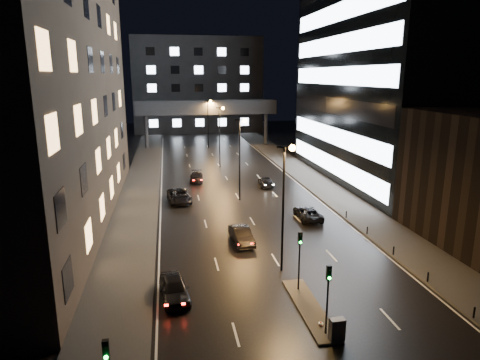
% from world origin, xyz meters
% --- Properties ---
extents(ground, '(160.00, 160.00, 0.00)m').
position_xyz_m(ground, '(0.00, 40.00, 0.00)').
color(ground, black).
rests_on(ground, ground).
extents(sidewalk_left, '(5.00, 110.00, 0.15)m').
position_xyz_m(sidewalk_left, '(-12.50, 35.00, 0.07)').
color(sidewalk_left, '#383533').
rests_on(sidewalk_left, ground).
extents(sidewalk_right, '(5.00, 110.00, 0.15)m').
position_xyz_m(sidewalk_right, '(12.50, 35.00, 0.07)').
color(sidewalk_right, '#383533').
rests_on(sidewalk_right, ground).
extents(building_left, '(15.00, 48.00, 40.00)m').
position_xyz_m(building_left, '(-22.50, 24.00, 20.00)').
color(building_left, '#2D2319').
rests_on(building_left, ground).
extents(building_right_glass, '(20.00, 36.00, 45.00)m').
position_xyz_m(building_right_glass, '(25.00, 36.00, 22.50)').
color(building_right_glass, black).
rests_on(building_right_glass, ground).
extents(building_far, '(34.00, 14.00, 25.00)m').
position_xyz_m(building_far, '(0.00, 98.00, 12.50)').
color(building_far, '#333335').
rests_on(building_far, ground).
extents(skybridge, '(30.00, 3.00, 10.00)m').
position_xyz_m(skybridge, '(0.00, 70.00, 8.34)').
color(skybridge, '#333335').
rests_on(skybridge, ground).
extents(median_island, '(1.60, 8.00, 0.15)m').
position_xyz_m(median_island, '(0.30, 2.00, 0.07)').
color(median_island, '#383533').
rests_on(median_island, ground).
extents(traffic_signal_near, '(0.28, 0.34, 4.40)m').
position_xyz_m(traffic_signal_near, '(0.30, 4.49, 3.09)').
color(traffic_signal_near, black).
rests_on(traffic_signal_near, median_island).
extents(traffic_signal_far, '(0.28, 0.34, 4.40)m').
position_xyz_m(traffic_signal_far, '(0.30, -1.01, 3.09)').
color(traffic_signal_far, black).
rests_on(traffic_signal_far, median_island).
extents(bollard_row, '(0.12, 25.12, 0.90)m').
position_xyz_m(bollard_row, '(10.20, 6.50, 0.45)').
color(bollard_row, black).
rests_on(bollard_row, ground).
extents(streetlight_near, '(1.45, 0.50, 10.15)m').
position_xyz_m(streetlight_near, '(0.16, 8.00, 6.50)').
color(streetlight_near, black).
rests_on(streetlight_near, ground).
extents(streetlight_mid_a, '(1.45, 0.50, 10.15)m').
position_xyz_m(streetlight_mid_a, '(0.16, 28.00, 6.50)').
color(streetlight_mid_a, black).
rests_on(streetlight_mid_a, ground).
extents(streetlight_mid_b, '(1.45, 0.50, 10.15)m').
position_xyz_m(streetlight_mid_b, '(0.16, 48.00, 6.50)').
color(streetlight_mid_b, black).
rests_on(streetlight_mid_b, ground).
extents(streetlight_far, '(1.45, 0.50, 10.15)m').
position_xyz_m(streetlight_far, '(0.16, 68.00, 6.50)').
color(streetlight_far, black).
rests_on(streetlight_far, ground).
extents(car_away_a, '(2.37, 4.71, 1.54)m').
position_xyz_m(car_away_a, '(-8.54, 4.94, 0.77)').
color(car_away_a, black).
rests_on(car_away_a, ground).
extents(car_away_b, '(1.95, 4.64, 1.49)m').
position_xyz_m(car_away_b, '(-2.17, 14.19, 0.74)').
color(car_away_b, black).
rests_on(car_away_b, ground).
extents(car_away_c, '(3.17, 5.76, 1.53)m').
position_xyz_m(car_away_c, '(-7.44, 28.51, 0.76)').
color(car_away_c, black).
rests_on(car_away_c, ground).
extents(car_away_d, '(2.26, 4.69, 1.32)m').
position_xyz_m(car_away_d, '(-4.63, 38.63, 0.66)').
color(car_away_d, black).
rests_on(car_away_d, ground).
extents(car_toward_a, '(2.30, 4.94, 1.37)m').
position_xyz_m(car_toward_a, '(6.07, 19.69, 0.68)').
color(car_toward_a, black).
rests_on(car_toward_a, ground).
extents(car_toward_b, '(2.22, 4.65, 1.31)m').
position_xyz_m(car_toward_b, '(4.77, 34.24, 0.65)').
color(car_toward_b, black).
rests_on(car_toward_b, ground).
extents(utility_cabinet, '(0.92, 0.56, 1.33)m').
position_xyz_m(utility_cabinet, '(0.70, -1.70, 0.82)').
color(utility_cabinet, '#4D4D50').
rests_on(utility_cabinet, median_island).
extents(cone_b, '(0.41, 0.41, 0.44)m').
position_xyz_m(cone_b, '(0.30, -0.16, 0.22)').
color(cone_b, red).
rests_on(cone_b, ground).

